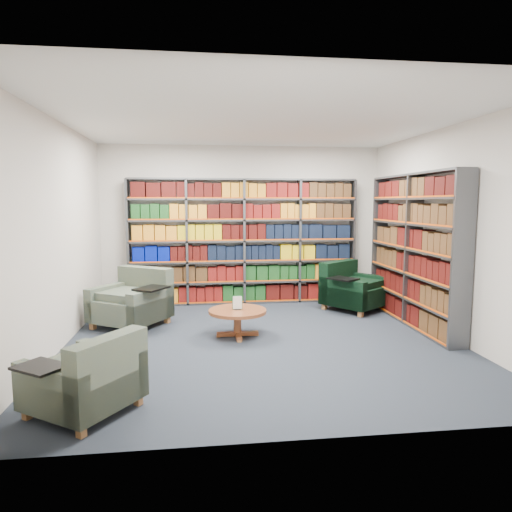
{
  "coord_description": "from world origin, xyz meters",
  "views": [
    {
      "loc": [
        -0.8,
        -5.72,
        1.8
      ],
      "look_at": [
        0.0,
        0.6,
        1.05
      ],
      "focal_mm": 32.0,
      "sensor_mm": 36.0,
      "label": 1
    }
  ],
  "objects": [
    {
      "name": "chair_green_right",
      "position": [
        1.75,
        1.63,
        0.32
      ],
      "size": [
        1.22,
        1.22,
        0.79
      ],
      "color": "black",
      "rests_on": "ground"
    },
    {
      "name": "chair_teal_front",
      "position": [
        -1.74,
        -1.85,
        0.29
      ],
      "size": [
        1.08,
        1.08,
        0.71
      ],
      "color": "#0D253B",
      "rests_on": "ground"
    },
    {
      "name": "room_shell",
      "position": [
        0.0,
        0.0,
        1.4
      ],
      "size": [
        5.02,
        5.02,
        2.82
      ],
      "color": "black",
      "rests_on": "ground"
    },
    {
      "name": "bookshelf_right",
      "position": [
        2.34,
        0.6,
        1.1
      ],
      "size": [
        0.28,
        2.5,
        2.2
      ],
      "color": "#47494F",
      "rests_on": "ground"
    },
    {
      "name": "bookshelf_back",
      "position": [
        0.0,
        2.34,
        1.1
      ],
      "size": [
        4.0,
        0.28,
        2.2
      ],
      "color": "#47494F",
      "rests_on": "ground"
    },
    {
      "name": "coffee_table",
      "position": [
        -0.29,
        0.26,
        0.29
      ],
      "size": [
        0.78,
        0.78,
        0.55
      ],
      "color": "brown",
      "rests_on": "ground"
    },
    {
      "name": "chair_teal_left",
      "position": [
        -1.75,
        1.05,
        0.33
      ],
      "size": [
        1.25,
        1.25,
        0.83
      ],
      "color": "#0D253B",
      "rests_on": "ground"
    }
  ]
}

